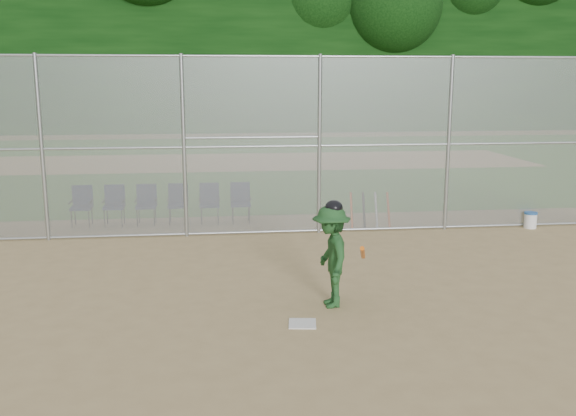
{
  "coord_description": "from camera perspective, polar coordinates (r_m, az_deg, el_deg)",
  "views": [
    {
      "loc": [
        -1.36,
        -9.16,
        3.48
      ],
      "look_at": [
        0.0,
        2.5,
        1.1
      ],
      "focal_mm": 40.0,
      "sensor_mm": 36.0,
      "label": 1
    }
  ],
  "objects": [
    {
      "name": "backstop_fence",
      "position": [
        14.3,
        -1.17,
        5.79
      ],
      "size": [
        16.09,
        0.09,
        4.0
      ],
      "color": "gray",
      "rests_on": "ground"
    },
    {
      "name": "chair_3",
      "position": [
        15.75,
        -9.75,
        0.31
      ],
      "size": [
        0.54,
        0.52,
        0.96
      ],
      "primitive_type": null,
      "color": "#101D3C",
      "rests_on": "ground"
    },
    {
      "name": "spare_bats",
      "position": [
        15.35,
        7.3,
        -0.17
      ],
      "size": [
        0.96,
        0.37,
        0.83
      ],
      "color": "#D84C14",
      "rests_on": "ground"
    },
    {
      "name": "chair_2",
      "position": [
        15.81,
        -12.5,
        0.24
      ],
      "size": [
        0.54,
        0.52,
        0.96
      ],
      "primitive_type": null,
      "color": "#101D3C",
      "rests_on": "ground"
    },
    {
      "name": "chair_4",
      "position": [
        15.73,
        -6.99,
        0.37
      ],
      "size": [
        0.54,
        0.52,
        0.96
      ],
      "primitive_type": null,
      "color": "#101D3C",
      "rests_on": "ground"
    },
    {
      "name": "dirt_patch_far",
      "position": [
        27.42,
        -3.77,
        4.15
      ],
      "size": [
        24.0,
        24.0,
        0.0
      ],
      "primitive_type": "plane",
      "color": "tan",
      "rests_on": "ground"
    },
    {
      "name": "water_cooler",
      "position": [
        16.2,
        20.75,
        -1.0
      ],
      "size": [
        0.3,
        0.3,
        0.38
      ],
      "color": "white",
      "rests_on": "ground"
    },
    {
      "name": "treeline",
      "position": [
        29.26,
        -4.13,
        15.38
      ],
      "size": [
        81.0,
        60.0,
        11.0
      ],
      "color": "black",
      "rests_on": "ground"
    },
    {
      "name": "grass_strip",
      "position": [
        27.42,
        -3.77,
        4.14
      ],
      "size": [
        100.0,
        100.0,
        0.0
      ],
      "primitive_type": "plane",
      "color": "#316A20",
      "rests_on": "ground"
    },
    {
      "name": "batter_at_plate",
      "position": [
        9.89,
        3.86,
        -4.22
      ],
      "size": [
        0.84,
        1.32,
        1.68
      ],
      "color": "#1C471F",
      "rests_on": "ground"
    },
    {
      "name": "chair_1",
      "position": [
        15.91,
        -15.22,
        0.18
      ],
      "size": [
        0.54,
        0.52,
        0.96
      ],
      "primitive_type": null,
      "color": "#101D3C",
      "rests_on": "ground"
    },
    {
      "name": "ground",
      "position": [
        9.89,
        1.7,
        -9.13
      ],
      "size": [
        100.0,
        100.0,
        0.0
      ],
      "primitive_type": "plane",
      "color": "tan",
      "rests_on": "ground"
    },
    {
      "name": "chair_5",
      "position": [
        15.74,
        -4.23,
        0.44
      ],
      "size": [
        0.54,
        0.52,
        0.96
      ],
      "primitive_type": null,
      "color": "#101D3C",
      "rests_on": "ground"
    },
    {
      "name": "chair_0",
      "position": [
        16.04,
        -17.9,
        0.12
      ],
      "size": [
        0.54,
        0.52,
        0.96
      ],
      "primitive_type": null,
      "color": "#101D3C",
      "rests_on": "ground"
    },
    {
      "name": "home_plate",
      "position": [
        9.39,
        1.29,
        -10.23
      ],
      "size": [
        0.44,
        0.44,
        0.02
      ],
      "primitive_type": "cube",
      "rotation": [
        0.0,
        0.0,
        -0.14
      ],
      "color": "silver",
      "rests_on": "ground"
    }
  ]
}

